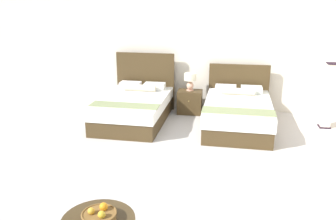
{
  "coord_description": "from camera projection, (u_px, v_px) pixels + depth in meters",
  "views": [
    {
      "loc": [
        0.83,
        -5.07,
        2.61
      ],
      "look_at": [
        -0.12,
        0.6,
        0.77
      ],
      "focal_mm": 37.79,
      "sensor_mm": 36.0,
      "label": 1
    }
  ],
  "objects": [
    {
      "name": "bed_near_window",
      "position": [
        135.0,
        107.0,
        7.72
      ],
      "size": [
        1.43,
        2.21,
        1.35
      ],
      "color": "#403019",
      "rests_on": "ground"
    },
    {
      "name": "ground_plane",
      "position": [
        169.0,
        168.0,
        5.69
      ],
      "size": [
        10.38,
        10.22,
        0.02
      ],
      "primitive_type": "cube",
      "color": "#BAB4AF"
    },
    {
      "name": "floor_lamp_corner",
      "position": [
        328.0,
        96.0,
        7.22
      ],
      "size": [
        0.22,
        0.22,
        1.37
      ],
      "color": "black",
      "rests_on": "ground"
    },
    {
      "name": "bed_near_corner",
      "position": [
        238.0,
        112.0,
        7.36
      ],
      "size": [
        1.4,
        2.22,
        1.15
      ],
      "color": "#403019",
      "rests_on": "ground"
    },
    {
      "name": "table_lamp",
      "position": [
        190.0,
        80.0,
        8.11
      ],
      "size": [
        0.28,
        0.28,
        0.41
      ],
      "color": "#D7A085",
      "rests_on": "nightstand"
    },
    {
      "name": "nightstand",
      "position": [
        190.0,
        102.0,
        8.26
      ],
      "size": [
        0.56,
        0.43,
        0.54
      ],
      "color": "#403019",
      "rests_on": "ground"
    },
    {
      "name": "fruit_bowl",
      "position": [
        99.0,
        215.0,
        3.59
      ],
      "size": [
        0.36,
        0.36,
        0.16
      ],
      "color": "brown",
      "rests_on": "coffee_table"
    },
    {
      "name": "wall_back",
      "position": [
        192.0,
        50.0,
        8.36
      ],
      "size": [
        10.38,
        0.12,
        2.82
      ],
      "primitive_type": "cube",
      "color": "silver",
      "rests_on": "ground"
    }
  ]
}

